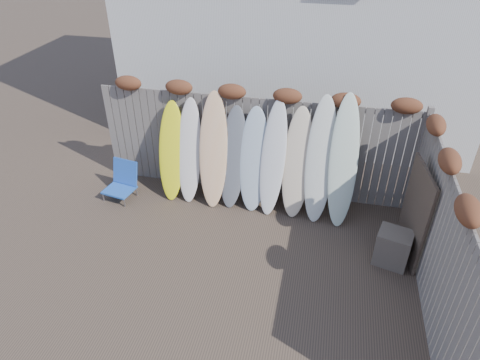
% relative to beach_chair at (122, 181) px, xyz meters
% --- Properties ---
extents(ground, '(80.00, 80.00, 0.00)m').
position_rel_beach_chair_xyz_m(ground, '(2.48, -1.66, -0.34)').
color(ground, '#493A2D').
extents(back_fence, '(6.05, 0.28, 2.24)m').
position_rel_beach_chair_xyz_m(back_fence, '(2.54, 0.73, 0.85)').
color(back_fence, slate).
rests_on(back_fence, ground).
extents(right_fence, '(0.28, 4.40, 2.24)m').
position_rel_beach_chair_xyz_m(right_fence, '(5.47, -1.41, 0.81)').
color(right_fence, slate).
rests_on(right_fence, ground).
extents(beach_chair, '(0.64, 0.67, 0.72)m').
position_rel_beach_chair_xyz_m(beach_chair, '(0.00, 0.00, 0.00)').
color(beach_chair, blue).
rests_on(beach_chair, ground).
extents(wooden_crate, '(0.62, 0.55, 0.60)m').
position_rel_beach_chair_xyz_m(wooden_crate, '(5.07, -0.84, -0.03)').
color(wooden_crate, '#6D6352').
rests_on(wooden_crate, ground).
extents(lattice_panel, '(0.19, 1.09, 1.64)m').
position_rel_beach_chair_xyz_m(lattice_panel, '(5.34, -0.56, 0.48)').
color(lattice_panel, '#3B2C24').
rests_on(lattice_panel, ground).
extents(surfboard_0, '(0.53, 0.69, 1.88)m').
position_rel_beach_chair_xyz_m(surfboard_0, '(0.97, 0.31, 0.60)').
color(surfboard_0, '#FEFA16').
rests_on(surfboard_0, ground).
extents(surfboard_1, '(0.49, 0.71, 1.96)m').
position_rel_beach_chair_xyz_m(surfboard_1, '(1.32, 0.33, 0.64)').
color(surfboard_1, silver).
rests_on(surfboard_1, ground).
extents(surfboard_2, '(0.60, 0.80, 2.13)m').
position_rel_beach_chair_xyz_m(surfboard_2, '(1.80, 0.30, 0.73)').
color(surfboard_2, '#FFBE90').
rests_on(surfboard_2, ground).
extents(surfboard_3, '(0.54, 0.70, 1.89)m').
position_rel_beach_chair_xyz_m(surfboard_3, '(2.17, 0.32, 0.61)').
color(surfboard_3, slate).
rests_on(surfboard_3, ground).
extents(surfboard_4, '(0.58, 0.71, 1.91)m').
position_rel_beach_chair_xyz_m(surfboard_4, '(2.57, 0.31, 0.62)').
color(surfboard_4, '#A1B3C1').
rests_on(surfboard_4, ground).
extents(surfboard_5, '(0.52, 0.77, 2.09)m').
position_rel_beach_chair_xyz_m(surfboard_5, '(2.93, 0.28, 0.71)').
color(surfboard_5, silver).
rests_on(surfboard_5, ground).
extents(surfboard_6, '(0.53, 0.71, 1.99)m').
position_rel_beach_chair_xyz_m(surfboard_6, '(3.37, 0.30, 0.66)').
color(surfboard_6, beige).
rests_on(surfboard_6, ground).
extents(surfboard_7, '(0.53, 0.79, 2.23)m').
position_rel_beach_chair_xyz_m(surfboard_7, '(3.77, 0.28, 0.78)').
color(surfboard_7, silver).
rests_on(surfboard_7, ground).
extents(surfboard_8, '(0.58, 0.85, 2.30)m').
position_rel_beach_chair_xyz_m(surfboard_8, '(4.17, 0.25, 0.82)').
color(surfboard_8, silver).
rests_on(surfboard_8, ground).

